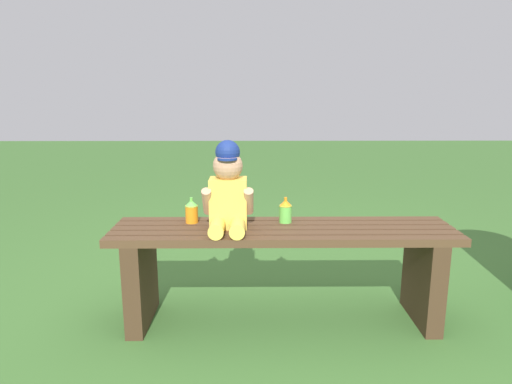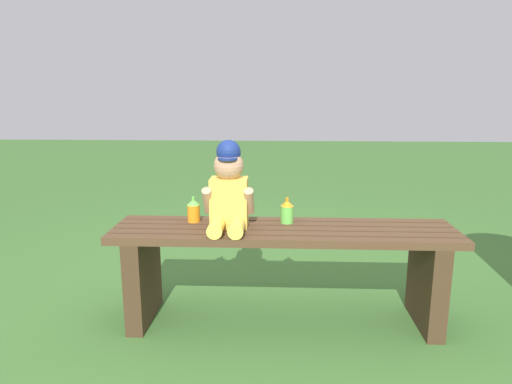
% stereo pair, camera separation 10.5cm
% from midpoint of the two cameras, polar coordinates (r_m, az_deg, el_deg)
% --- Properties ---
extents(ground_plane, '(16.00, 16.00, 0.00)m').
position_cam_midpoint_polar(ground_plane, '(2.30, 1.91, -15.73)').
color(ground_plane, '#3D6B2D').
extents(park_bench, '(1.59, 0.37, 0.47)m').
position_cam_midpoint_polar(park_bench, '(2.17, 1.97, -8.44)').
color(park_bench, '#513823').
rests_on(park_bench, ground_plane).
extents(child_figure, '(0.23, 0.27, 0.40)m').
position_cam_midpoint_polar(child_figure, '(2.08, -4.98, 0.17)').
color(child_figure, '#F2C64C').
rests_on(child_figure, park_bench).
extents(sippy_cup_left, '(0.06, 0.06, 0.12)m').
position_cam_midpoint_polar(sippy_cup_left, '(2.21, -9.41, -2.34)').
color(sippy_cup_left, orange).
rests_on(sippy_cup_left, park_bench).
extents(sippy_cup_right, '(0.06, 0.06, 0.12)m').
position_cam_midpoint_polar(sippy_cup_right, '(2.19, 2.33, -2.35)').
color(sippy_cup_right, '#66CC4C').
rests_on(sippy_cup_right, park_bench).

